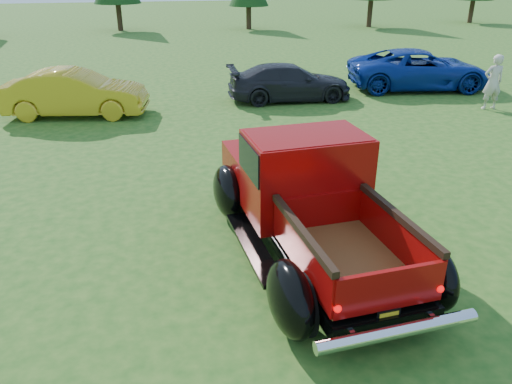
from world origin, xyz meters
name	(u,v)px	position (x,y,z in m)	size (l,w,h in m)	color
ground	(239,257)	(0.00, 0.00, 0.00)	(120.00, 120.00, 0.00)	#1F4D16
pickup_truck	(304,194)	(1.14, 0.24, 0.92)	(2.82, 5.40, 1.95)	black
show_car_yellow	(75,93)	(-3.50, 9.19, 0.71)	(1.50, 4.31, 1.42)	gold
show_car_grey	(290,82)	(3.50, 9.74, 0.62)	(1.73, 4.25, 1.23)	black
show_car_blue	(419,69)	(8.72, 10.41, 0.73)	(2.41, 5.23, 1.45)	navy
spectator	(493,82)	(9.57, 7.27, 0.88)	(0.64, 0.42, 1.76)	beige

